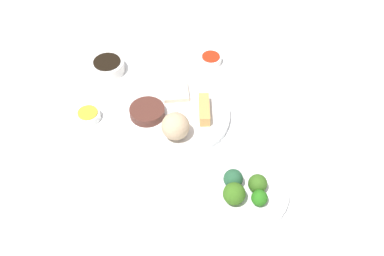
# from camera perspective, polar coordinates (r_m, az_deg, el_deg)

# --- Properties ---
(tabletop) EXTENTS (2.20, 2.20, 0.02)m
(tabletop) POSITION_cam_1_polar(r_m,az_deg,el_deg) (1.30, -2.77, 0.98)
(tabletop) COLOR white
(tabletop) RESTS_ON ground
(main_plate) EXTENTS (0.29, 0.29, 0.02)m
(main_plate) POSITION_cam_1_polar(r_m,az_deg,el_deg) (1.28, -1.94, 1.46)
(main_plate) COLOR white
(main_plate) RESTS_ON tabletop
(rice_scoop) EXTENTS (0.07, 0.07, 0.07)m
(rice_scoop) POSITION_cam_1_polar(r_m,az_deg,el_deg) (1.20, -2.00, 0.21)
(rice_scoop) COLOR tan
(rice_scoop) RESTS_ON main_plate
(spring_roll) EXTENTS (0.03, 0.10, 0.03)m
(spring_roll) POSITION_cam_1_polar(r_m,az_deg,el_deg) (1.27, 1.48, 2.22)
(spring_roll) COLOR tan
(spring_roll) RESTS_ON main_plate
(crab_rangoon_wonton) EXTENTS (0.07, 0.07, 0.01)m
(crab_rangoon_wonton) POSITION_cam_1_polar(r_m,az_deg,el_deg) (1.33, -1.95, 4.30)
(crab_rangoon_wonton) COLOR beige
(crab_rangoon_wonton) RESTS_ON main_plate
(stir_fry_heap) EXTENTS (0.09, 0.09, 0.02)m
(stir_fry_heap) POSITION_cam_1_polar(r_m,az_deg,el_deg) (1.27, -5.40, 2.01)
(stir_fry_heap) COLOR #512A22
(stir_fry_heap) RESTS_ON main_plate
(broccoli_plate) EXTENTS (0.23, 0.23, 0.01)m
(broccoli_plate) POSITION_cam_1_polar(r_m,az_deg,el_deg) (1.14, 5.80, -7.47)
(broccoli_plate) COLOR white
(broccoli_plate) RESTS_ON tabletop
(broccoli_floret_0) EXTENTS (0.05, 0.05, 0.05)m
(broccoli_floret_0) POSITION_cam_1_polar(r_m,az_deg,el_deg) (1.12, 4.97, -6.08)
(broccoli_floret_0) COLOR #255637
(broccoli_floret_0) RESTS_ON broccoli_plate
(broccoli_floret_1) EXTENTS (0.05, 0.05, 0.05)m
(broccoli_floret_1) POSITION_cam_1_polar(r_m,az_deg,el_deg) (1.09, 5.08, -7.86)
(broccoli_floret_1) COLOR #376A1B
(broccoli_floret_1) RESTS_ON broccoli_plate
(broccoli_floret_2) EXTENTS (0.05, 0.05, 0.05)m
(broccoli_floret_2) POSITION_cam_1_polar(r_m,az_deg,el_deg) (1.12, 7.88, -6.63)
(broccoli_floret_2) COLOR #37661D
(broccoli_floret_2) RESTS_ON broccoli_plate
(broccoli_floret_3) EXTENTS (0.04, 0.04, 0.04)m
(broccoli_floret_3) POSITION_cam_1_polar(r_m,az_deg,el_deg) (1.10, 8.09, -8.29)
(broccoli_floret_3) COLOR #277219
(broccoli_floret_3) RESTS_ON broccoli_plate
(soy_sauce_bowl) EXTENTS (0.10, 0.10, 0.03)m
(soy_sauce_bowl) POSITION_cam_1_polar(r_m,az_deg,el_deg) (1.43, -10.08, 7.24)
(soy_sauce_bowl) COLOR white
(soy_sauce_bowl) RESTS_ON tabletop
(soy_sauce_bowl_liquid) EXTENTS (0.08, 0.08, 0.00)m
(soy_sauce_bowl_liquid) POSITION_cam_1_polar(r_m,az_deg,el_deg) (1.42, -10.18, 7.83)
(soy_sauce_bowl_liquid) COLOR black
(soy_sauce_bowl_liquid) RESTS_ON soy_sauce_bowl
(sauce_ramekin_hot_mustard) EXTENTS (0.06, 0.06, 0.02)m
(sauce_ramekin_hot_mustard) POSITION_cam_1_polar(r_m,az_deg,el_deg) (1.31, -12.33, 1.44)
(sauce_ramekin_hot_mustard) COLOR white
(sauce_ramekin_hot_mustard) RESTS_ON tabletop
(sauce_ramekin_hot_mustard_liquid) EXTENTS (0.05, 0.05, 0.00)m
(sauce_ramekin_hot_mustard_liquid) POSITION_cam_1_polar(r_m,az_deg,el_deg) (1.30, -12.41, 1.81)
(sauce_ramekin_hot_mustard_liquid) COLOR gold
(sauce_ramekin_hot_mustard_liquid) RESTS_ON sauce_ramekin_hot_mustard
(sauce_ramekin_sweet_and_sour) EXTENTS (0.06, 0.06, 0.02)m
(sauce_ramekin_sweet_and_sour) POSITION_cam_1_polar(r_m,az_deg,el_deg) (1.45, 2.27, 8.19)
(sauce_ramekin_sweet_and_sour) COLOR white
(sauce_ramekin_sweet_and_sour) RESTS_ON tabletop
(sauce_ramekin_sweet_and_sour_liquid) EXTENTS (0.05, 0.05, 0.00)m
(sauce_ramekin_sweet_and_sour_liquid) POSITION_cam_1_polar(r_m,az_deg,el_deg) (1.44, 2.28, 8.57)
(sauce_ramekin_sweet_and_sour_liquid) COLOR red
(sauce_ramekin_sweet_and_sour_liquid) RESTS_ON sauce_ramekin_sweet_and_sour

